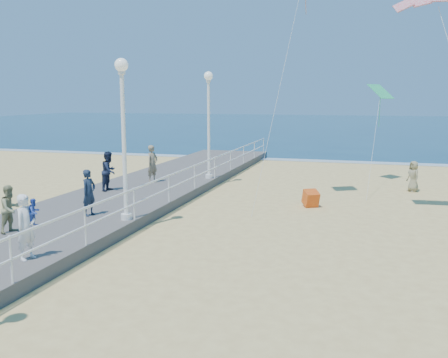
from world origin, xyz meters
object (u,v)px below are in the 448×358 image
(toddler_held, at_px, (34,212))
(spectator_1, at_px, (10,209))
(lamp_post_far, at_px, (209,114))
(woman_holding_toddler, at_px, (26,227))
(spectator_7, at_px, (109,171))
(box_kite, at_px, (311,200))
(spectator_0, at_px, (89,193))
(beach_walker_c, at_px, (413,176))
(lamp_post_mid, at_px, (123,122))
(spectator_6, at_px, (153,164))

(toddler_held, height_order, spectator_1, toddler_held)
(lamp_post_far, bearing_deg, woman_holding_toddler, -91.99)
(toddler_held, bearing_deg, spectator_7, 23.15)
(box_kite, bearing_deg, spectator_0, -171.68)
(woman_holding_toddler, height_order, spectator_0, woman_holding_toddler)
(toddler_held, distance_m, spectator_1, 3.02)
(box_kite, bearing_deg, beach_walker_c, 19.32)
(spectator_0, xyz_separation_m, spectator_7, (-1.69, 4.43, 0.06))
(lamp_post_mid, height_order, beach_walker_c, lamp_post_mid)
(spectator_6, relative_size, spectator_7, 1.04)
(toddler_held, relative_size, spectator_6, 0.39)
(box_kite, bearing_deg, toddler_held, -149.69)
(lamp_post_mid, distance_m, toddler_held, 4.79)
(spectator_6, bearing_deg, beach_walker_c, -59.59)
(woman_holding_toddler, distance_m, spectator_7, 9.46)
(toddler_held, bearing_deg, beach_walker_c, -29.49)
(spectator_6, distance_m, box_kite, 8.01)
(spectator_1, xyz_separation_m, box_kite, (8.17, 7.92, -0.83))
(toddler_held, bearing_deg, woman_holding_toddler, 140.33)
(spectator_7, bearing_deg, lamp_post_mid, -146.04)
(spectator_1, height_order, spectator_7, spectator_7)
(lamp_post_mid, relative_size, woman_holding_toddler, 3.16)
(woman_holding_toddler, bearing_deg, spectator_1, 51.86)
(woman_holding_toddler, relative_size, spectator_1, 1.16)
(spectator_0, bearing_deg, toddler_held, -155.40)
(toddler_held, bearing_deg, spectator_0, 20.04)
(lamp_post_far, xyz_separation_m, beach_walker_c, (9.85, 1.30, -2.92))
(lamp_post_mid, height_order, woman_holding_toddler, lamp_post_mid)
(spectator_6, bearing_deg, lamp_post_mid, -146.93)
(lamp_post_far, bearing_deg, spectator_6, -139.64)
(lamp_post_far, distance_m, beach_walker_c, 10.35)
(lamp_post_mid, xyz_separation_m, box_kite, (5.55, 5.50, -3.36))
(lamp_post_mid, relative_size, box_kite, 8.87)
(box_kite, bearing_deg, spectator_6, 139.59)
(lamp_post_mid, bearing_deg, spectator_1, -137.28)
(lamp_post_mid, relative_size, spectator_7, 3.08)
(toddler_held, xyz_separation_m, beach_walker_c, (10.17, 14.61, -0.87))
(spectator_6, distance_m, spectator_7, 2.67)
(toddler_held, height_order, spectator_0, spectator_0)
(box_kite, bearing_deg, spectator_1, -164.70)
(spectator_6, height_order, box_kite, spectator_6)
(lamp_post_far, height_order, box_kite, lamp_post_far)
(spectator_6, bearing_deg, lamp_post_far, -34.07)
(toddler_held, bearing_deg, lamp_post_mid, 1.11)
(spectator_0, relative_size, spectator_7, 0.94)
(spectator_7, xyz_separation_m, box_kite, (8.73, 0.91, -0.96))
(spectator_6, distance_m, beach_walker_c, 12.52)
(spectator_1, bearing_deg, spectator_7, 15.14)
(lamp_post_far, xyz_separation_m, spectator_0, (-1.49, -8.83, -2.45))
(lamp_post_mid, distance_m, spectator_6, 7.81)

